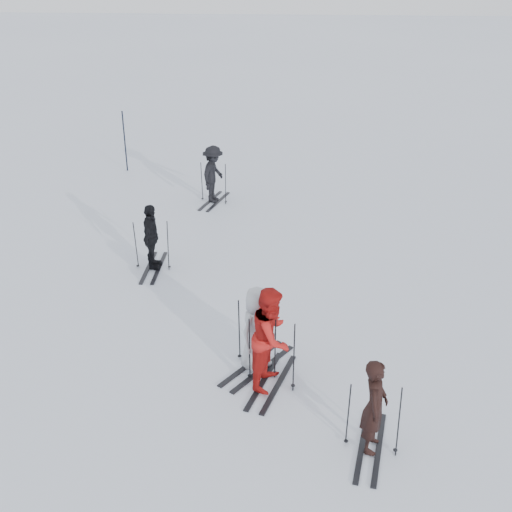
{
  "coord_description": "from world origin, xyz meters",
  "views": [
    {
      "loc": [
        0.89,
        -11.34,
        7.14
      ],
      "look_at": [
        0.0,
        1.0,
        1.0
      ],
      "focal_mm": 45.0,
      "sensor_mm": 36.0,
      "label": 1
    }
  ],
  "objects": [
    {
      "name": "skis_grey",
      "position": [
        0.2,
        -1.6,
        0.68
      ],
      "size": [
        2.09,
        1.86,
        1.36
      ],
      "primitive_type": null,
      "rotation": [
        0.0,
        0.0,
        0.97
      ],
      "color": "black",
      "rests_on": "ground"
    },
    {
      "name": "skis_red",
      "position": [
        0.49,
        -2.08,
        0.67
      ],
      "size": [
        2.04,
        1.45,
        1.34
      ],
      "primitive_type": null,
      "rotation": [
        0.0,
        0.0,
        1.28
      ],
      "color": "black",
      "rests_on": "ground"
    },
    {
      "name": "skier_uphill_left",
      "position": [
        -2.56,
        2.18,
        0.8
      ],
      "size": [
        0.4,
        0.94,
        1.6
      ],
      "primitive_type": "imported",
      "rotation": [
        0.0,
        0.0,
        1.58
      ],
      "color": "black",
      "rests_on": "ground"
    },
    {
      "name": "ground",
      "position": [
        0.0,
        0.0,
        0.0
      ],
      "size": [
        120.0,
        120.0,
        0.0
      ],
      "primitive_type": "plane",
      "color": "silver",
      "rests_on": "ground"
    },
    {
      "name": "skier_grey",
      "position": [
        0.2,
        -1.6,
        0.81
      ],
      "size": [
        0.87,
        0.95,
        1.63
      ],
      "primitive_type": "imported",
      "rotation": [
        0.0,
        0.0,
        0.97
      ],
      "color": "#A8ADB2",
      "rests_on": "ground"
    },
    {
      "name": "skier_red",
      "position": [
        0.49,
        -2.08,
        0.95
      ],
      "size": [
        0.95,
        1.09,
        1.9
      ],
      "primitive_type": "imported",
      "rotation": [
        0.0,
        0.0,
        1.28
      ],
      "color": "#AC1613",
      "rests_on": "ground"
    },
    {
      "name": "skis_uphill_far",
      "position": [
        -1.67,
        6.61,
        0.63
      ],
      "size": [
        1.9,
        1.34,
        1.25
      ],
      "primitive_type": null,
      "rotation": [
        0.0,
        0.0,
        1.3
      ],
      "color": "black",
      "rests_on": "ground"
    },
    {
      "name": "skis_near_dark",
      "position": [
        2.12,
        -3.6,
        0.62
      ],
      "size": [
        1.85,
        1.21,
        1.24
      ],
      "primitive_type": null,
      "rotation": [
        0.0,
        0.0,
        1.38
      ],
      "color": "black",
      "rests_on": "ground"
    },
    {
      "name": "skis_uphill_left",
      "position": [
        -2.56,
        2.18,
        0.63
      ],
      "size": [
        1.74,
        0.93,
        1.26
      ],
      "primitive_type": null,
      "rotation": [
        0.0,
        0.0,
        1.58
      ],
      "color": "black",
      "rests_on": "ground"
    },
    {
      "name": "skier_near_dark",
      "position": [
        2.12,
        -3.6,
        0.8
      ],
      "size": [
        0.49,
        0.65,
        1.6
      ],
      "primitive_type": "imported",
      "rotation": [
        0.0,
        0.0,
        1.38
      ],
      "color": "black",
      "rests_on": "ground"
    },
    {
      "name": "skier_uphill_far",
      "position": [
        -1.67,
        6.61,
        0.85
      ],
      "size": [
        0.9,
        1.23,
        1.7
      ],
      "primitive_type": "imported",
      "rotation": [
        0.0,
        0.0,
        1.3
      ],
      "color": "black",
      "rests_on": "ground"
    },
    {
      "name": "piste_marker",
      "position": [
        -5.02,
        9.28,
        1.03
      ],
      "size": [
        0.06,
        0.06,
        2.05
      ],
      "primitive_type": "cylinder",
      "rotation": [
        0.0,
        0.0,
        -0.28
      ],
      "color": "black",
      "rests_on": "ground"
    }
  ]
}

